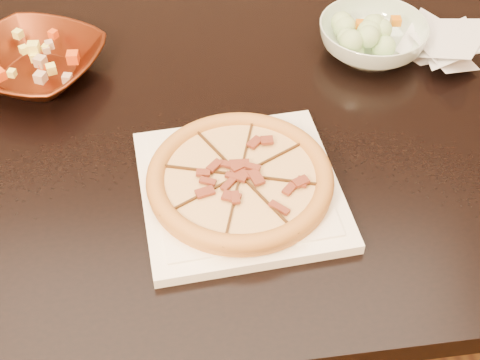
{
  "coord_description": "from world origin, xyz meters",
  "views": [
    {
      "loc": [
        0.13,
        -0.91,
        1.5
      ],
      "look_at": [
        0.14,
        -0.22,
        0.78
      ],
      "focal_mm": 50.0,
      "sensor_mm": 36.0,
      "label": 1
    }
  ],
  "objects_px": {
    "bronze_bowl": "(35,64)",
    "salad_bowl": "(372,38)",
    "dining_table": "(175,169)",
    "pizza": "(240,178)",
    "plate": "(240,189)"
  },
  "relations": [
    {
      "from": "pizza",
      "to": "bronze_bowl",
      "type": "height_order",
      "value": "bronze_bowl"
    },
    {
      "from": "dining_table",
      "to": "pizza",
      "type": "xyz_separation_m",
      "value": [
        0.12,
        -0.15,
        0.13
      ]
    },
    {
      "from": "dining_table",
      "to": "salad_bowl",
      "type": "distance_m",
      "value": 0.44
    },
    {
      "from": "dining_table",
      "to": "pizza",
      "type": "height_order",
      "value": "pizza"
    },
    {
      "from": "dining_table",
      "to": "bronze_bowl",
      "type": "relative_size",
      "value": 6.44
    },
    {
      "from": "pizza",
      "to": "bronze_bowl",
      "type": "relative_size",
      "value": 1.2
    },
    {
      "from": "plate",
      "to": "pizza",
      "type": "xyz_separation_m",
      "value": [
        -0.0,
        0.0,
        0.02
      ]
    },
    {
      "from": "dining_table",
      "to": "bronze_bowl",
      "type": "height_order",
      "value": "bronze_bowl"
    },
    {
      "from": "salad_bowl",
      "to": "pizza",
      "type": "bearing_deg",
      "value": -124.86
    },
    {
      "from": "plate",
      "to": "dining_table",
      "type": "bearing_deg",
      "value": 127.25
    },
    {
      "from": "plate",
      "to": "bronze_bowl",
      "type": "height_order",
      "value": "bronze_bowl"
    },
    {
      "from": "bronze_bowl",
      "to": "salad_bowl",
      "type": "xyz_separation_m",
      "value": [
        0.61,
        0.07,
        0.0
      ]
    },
    {
      "from": "plate",
      "to": "bronze_bowl",
      "type": "distance_m",
      "value": 0.47
    },
    {
      "from": "dining_table",
      "to": "salad_bowl",
      "type": "xyz_separation_m",
      "value": [
        0.36,
        0.21,
        0.13
      ]
    },
    {
      "from": "plate",
      "to": "pizza",
      "type": "relative_size",
      "value": 1.23
    }
  ]
}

